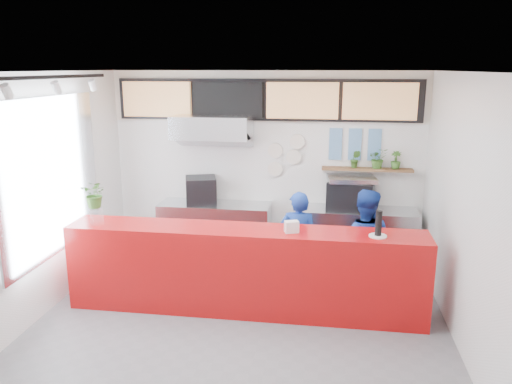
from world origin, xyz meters
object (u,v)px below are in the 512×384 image
Objects in this scene: espresso_machine at (351,195)px; staff_right at (363,246)px; panini_oven at (201,190)px; staff_center at (298,243)px; pepper_mill at (379,223)px; service_counter at (245,270)px.

staff_right is (0.13, -1.26, -0.36)m from espresso_machine.
espresso_machine is (2.38, 0.00, 0.01)m from panini_oven.
staff_center is 1.32m from pepper_mill.
service_counter is 2.33m from espresso_machine.
panini_oven is 0.31× the size of staff_right.
pepper_mill reaches higher than panini_oven.
pepper_mill is at bearing 106.90° from staff_right.
staff_right reaches higher than espresso_machine.
staff_right is at bearing 101.03° from pepper_mill.
staff_center reaches higher than panini_oven.
panini_oven is 2.06m from staff_center.
panini_oven is 3.23m from pepper_mill.
espresso_machine is at bearing 97.68° from pepper_mill.
pepper_mill is (0.25, -1.86, 0.15)m from espresso_machine.
staff_right is at bearing -74.47° from espresso_machine.
staff_right reaches higher than panini_oven.
service_counter is at bearing 44.39° from staff_center.
espresso_machine is at bearing -122.77° from staff_center.
staff_center reaches higher than service_counter.
panini_oven is at bearing 119.61° from service_counter.
staff_center is 0.87m from staff_right.
panini_oven is at bearing -36.02° from staff_center.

